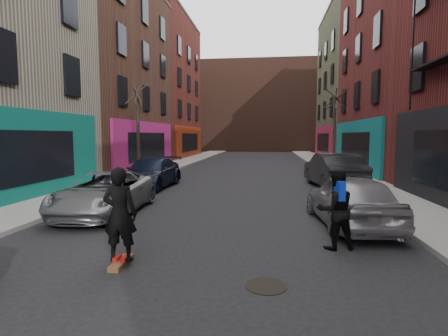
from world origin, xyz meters
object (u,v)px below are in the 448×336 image
(skateboard, at_px, (121,263))
(parked_right_far, at_px, (350,200))
(parked_right_end, at_px, (333,170))
(tree_right_far, at_px, (335,121))
(parked_left_end, at_px, (151,173))
(pedestrian, at_px, (336,210))
(manhole, at_px, (266,286))
(skateboarder, at_px, (120,214))
(tree_left_far, at_px, (138,121))
(parked_left_far, at_px, (105,193))

(skateboard, bearing_deg, parked_right_far, 34.32)
(parked_right_end, bearing_deg, tree_right_far, -106.44)
(parked_right_far, xyz_separation_m, skateboard, (-5.09, -3.66, -0.69))
(parked_left_end, bearing_deg, pedestrian, -47.72)
(parked_right_end, bearing_deg, parked_left_end, 0.56)
(parked_left_end, height_order, manhole, parked_left_end)
(skateboard, bearing_deg, parked_left_end, 104.48)
(skateboard, height_order, pedestrian, pedestrian)
(parked_right_far, distance_m, manhole, 4.90)
(parked_left_end, relative_size, parked_right_end, 0.97)
(tree_right_far, distance_m, skateboarder, 21.29)
(tree_right_far, bearing_deg, manhole, -102.99)
(tree_right_far, xyz_separation_m, pedestrian, (-3.20, -18.21, -2.65))
(tree_left_far, xyz_separation_m, parked_right_end, (10.80, -2.90, -2.54))
(tree_left_far, bearing_deg, skateboard, -70.41)
(parked_left_far, bearing_deg, parked_right_far, -8.31)
(tree_left_far, distance_m, parked_left_end, 5.20)
(parked_right_end, xyz_separation_m, skateboarder, (-5.90, -10.87, 0.18))
(skateboarder, bearing_deg, skateboard, 180.00)
(skateboard, height_order, manhole, skateboard)
(tree_left_far, bearing_deg, pedestrian, -53.00)
(parked_left_far, relative_size, parked_right_far, 1.11)
(parked_left_end, bearing_deg, skateboard, -72.48)
(tree_right_far, height_order, skateboarder, tree_right_far)
(tree_right_far, relative_size, skateboarder, 3.72)
(parked_left_far, distance_m, parked_left_end, 5.56)
(tree_left_far, height_order, parked_right_end, tree_left_far)
(parked_left_end, bearing_deg, manhole, -60.13)
(parked_left_far, bearing_deg, tree_left_far, 101.17)
(parked_left_end, distance_m, manhole, 11.86)
(parked_left_far, relative_size, manhole, 6.89)
(parked_left_far, xyz_separation_m, parked_right_far, (7.49, -0.61, 0.07))
(tree_left_far, relative_size, parked_left_far, 1.35)
(skateboard, distance_m, pedestrian, 4.65)
(parked_left_far, bearing_deg, parked_left_end, 90.57)
(parked_left_far, bearing_deg, pedestrian, -25.74)
(tree_left_far, height_order, parked_left_end, tree_left_far)
(parked_right_end, height_order, manhole, parked_right_end)
(manhole, bearing_deg, parked_right_far, 61.81)
(parked_left_far, bearing_deg, skateboarder, -64.39)
(parked_right_end, bearing_deg, tree_left_far, -21.28)
(tree_right_far, bearing_deg, skateboarder, -110.79)
(skateboard, relative_size, pedestrian, 0.46)
(skateboarder, xyz_separation_m, manhole, (2.80, -0.60, -1.01))
(tree_right_far, xyz_separation_m, parked_right_end, (-1.60, -8.90, -2.69))
(tree_left_far, height_order, skateboarder, tree_left_far)
(skateboarder, bearing_deg, manhole, 166.44)
(pedestrian, bearing_deg, parked_left_end, -62.98)
(tree_left_far, distance_m, parked_right_far, 14.45)
(skateboarder, bearing_deg, parked_left_end, -75.52)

